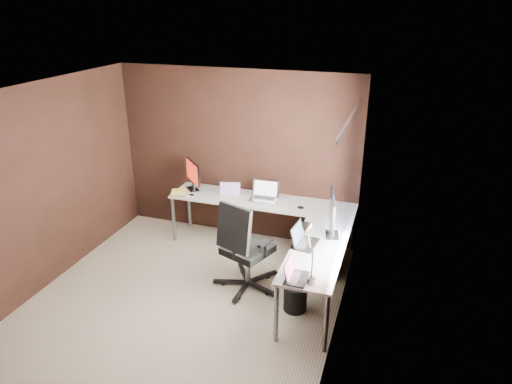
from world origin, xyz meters
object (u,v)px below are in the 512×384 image
laptop_white (230,194)px  laptop_silver (264,195)px  drawer_pedestal (322,249)px  laptop_black_small (294,274)px  book_stack (179,193)px  monitor_left (193,174)px  office_chair (245,263)px  wastebasket (295,298)px  laptop_black_big (302,240)px  desk_lamp (308,245)px  monitor_right (332,213)px

laptop_white → laptop_silver: 0.50m
drawer_pedestal → laptop_silver: size_ratio=1.53×
laptop_silver → laptop_black_small: bearing=-66.2°
laptop_silver → book_stack: (-1.22, -0.25, -0.02)m
monitor_left → laptop_white: bearing=36.3°
office_chair → wastebasket: 0.76m
monitor_left → laptop_black_big: size_ratio=1.14×
book_stack → monitor_left: bearing=66.4°
drawer_pedestal → desk_lamp: bearing=-86.9°
wastebasket → laptop_black_small: bearing=-80.6°
drawer_pedestal → book_stack: 2.21m
drawer_pedestal → book_stack: size_ratio=2.31×
office_chair → laptop_black_big: bearing=22.7°
desk_lamp → laptop_black_small: bearing=-173.5°
monitor_right → laptop_black_big: bearing=125.5°
monitor_right → office_chair: size_ratio=0.53×
laptop_black_big → wastebasket: size_ratio=1.23×
drawer_pedestal → monitor_right: size_ratio=0.96×
laptop_white → office_chair: size_ratio=0.28×
laptop_black_small → wastebasket: laptop_black_small is taller
drawer_pedestal → monitor_left: size_ratio=1.37×
office_chair → book_stack: bearing=167.3°
book_stack → office_chair: office_chair is taller
laptop_white → laptop_black_big: size_ratio=0.87×
drawer_pedestal → desk_lamp: 1.63m
laptop_silver → office_chair: bearing=-86.4°
laptop_silver → desk_lamp: desk_lamp is taller
monitor_left → laptop_black_big: monitor_left is taller
drawer_pedestal → laptop_black_small: laptop_black_small is taller
laptop_black_small → book_stack: laptop_black_small is taller
desk_lamp → laptop_silver: bearing=112.1°
monitor_left → laptop_black_small: bearing=2.5°
laptop_white → wastebasket: size_ratio=1.07×
laptop_black_big → wastebasket: 0.68m
laptop_silver → laptop_black_big: bearing=-55.8°
drawer_pedestal → laptop_white: laptop_white is taller
monitor_left → laptop_black_big: (1.92, -1.11, -0.19)m
monitor_right → drawer_pedestal: bearing=9.0°
monitor_left → monitor_right: bearing=25.1°
monitor_right → desk_lamp: 1.01m
laptop_black_big → monitor_right: bearing=-36.8°
office_chair → wastebasket: (0.70, -0.24, -0.19)m
laptop_white → office_chair: office_chair is taller
monitor_left → laptop_black_big: bearing=15.1°
drawer_pedestal → laptop_white: size_ratio=1.78×
laptop_black_big → book_stack: bearing=72.6°
book_stack → monitor_right: bearing=-13.3°
laptop_white → wastebasket: 1.93m
desk_lamp → office_chair: bearing=136.1°
monitor_left → wastebasket: (1.92, -1.38, -0.82)m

